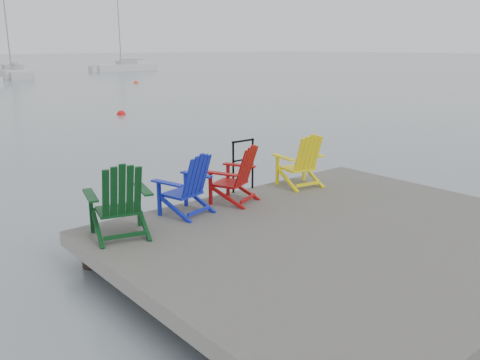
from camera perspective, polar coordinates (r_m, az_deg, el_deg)
ground at (r=7.31m, az=11.48°, el=-9.34°), size 400.00×400.00×0.00m
dock at (r=7.17m, az=11.62°, el=-6.80°), size 6.00×5.00×1.40m
handrail at (r=8.78m, az=0.35°, el=2.24°), size 0.48×0.04×0.90m
chair_green at (r=6.79m, az=-13.37°, el=-2.17°), size 0.95×0.91×1.03m
chair_blue at (r=7.56m, az=-5.90°, el=-0.45°), size 0.86×0.82×0.94m
chair_red at (r=8.11m, az=-0.44°, el=0.68°), size 0.91×0.87×0.94m
chair_yellow at (r=9.10m, az=6.93°, el=2.23°), size 0.85×0.80×0.96m
sailboat_mid at (r=54.56m, az=-24.17°, el=10.85°), size 3.59×9.14×12.22m
sailboat_far at (r=64.23m, az=-12.85°, el=12.16°), size 7.54×2.29×10.41m
buoy_a at (r=23.21m, az=-13.19°, el=7.14°), size 0.39×0.39×0.39m
buoy_c at (r=42.91m, az=-11.57°, el=10.60°), size 0.39×0.39×0.39m
buoy_d at (r=45.72m, az=-25.36°, el=9.74°), size 0.41×0.41×0.41m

